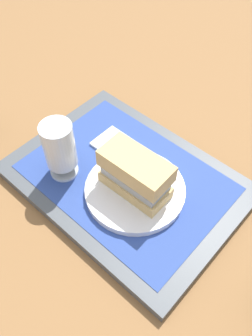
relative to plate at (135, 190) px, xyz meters
name	(u,v)px	position (x,y,z in m)	size (l,w,h in m)	color
ground_plane	(126,183)	(0.04, -0.02, -0.03)	(3.00, 3.00, 0.00)	olive
tray	(126,180)	(0.04, -0.02, -0.02)	(0.44, 0.32, 0.02)	#4C5156
placemat	(126,177)	(0.04, -0.02, -0.01)	(0.38, 0.27, 0.00)	#2D4793
plate	(135,190)	(0.00, 0.00, 0.00)	(0.19, 0.19, 0.01)	white
sandwich	(134,173)	(0.00, 0.00, 0.05)	(0.13, 0.07, 0.08)	tan
beer_glass	(60,149)	(0.14, 0.06, 0.06)	(0.06, 0.06, 0.12)	silver
napkin_folded	(116,145)	(0.11, -0.06, 0.00)	(0.09, 0.07, 0.01)	white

